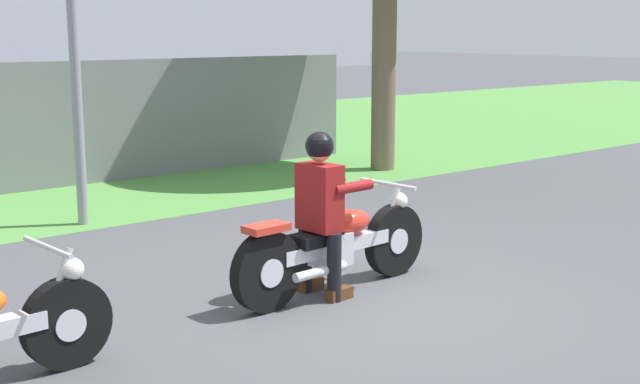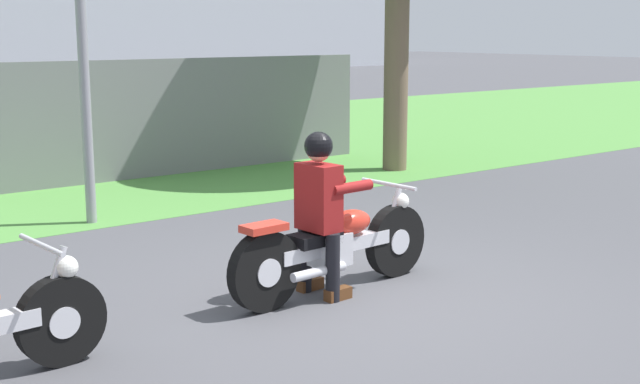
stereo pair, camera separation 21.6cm
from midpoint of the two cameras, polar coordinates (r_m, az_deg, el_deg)
The scene contains 4 objects.
ground at distance 7.09m, azimuth 2.25°, elevation -7.38°, with size 120.00×120.00×0.00m, color #4C4C51.
motorcycle_lead at distance 7.21m, azimuth 0.21°, elevation -3.75°, with size 2.17×0.66×0.89m.
rider_lead at distance 7.00m, azimuth -0.80°, elevation -0.62°, with size 0.56×0.48×1.41m.
fence_segment at distance 13.30m, azimuth -10.98°, elevation 5.01°, with size 7.00×0.06×1.80m, color slate.
Camera 1 is at (-4.60, -4.93, 2.23)m, focal length 47.13 mm.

